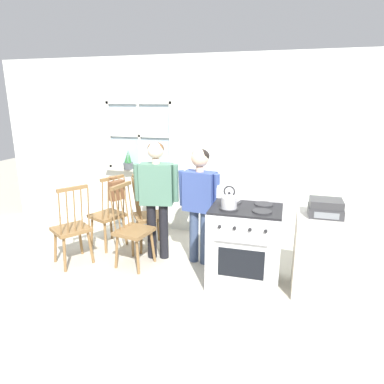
{
  "coord_description": "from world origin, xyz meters",
  "views": [
    {
      "loc": [
        1.48,
        -3.63,
        2.08
      ],
      "look_at": [
        0.42,
        0.17,
        1.0
      ],
      "focal_mm": 32.0,
      "sensor_mm": 36.0,
      "label": 1
    }
  ],
  "objects": [
    {
      "name": "chair_center_cluster",
      "position": [
        -1.09,
        -0.12,
        0.47
      ],
      "size": [
        0.57,
        0.57,
        1.06
      ],
      "rotation": [
        0.0,
        0.0,
        -2.16
      ],
      "color": "olive",
      "rests_on": "ground_plane"
    },
    {
      "name": "side_counter",
      "position": [
        1.91,
        0.0,
        0.45
      ],
      "size": [
        0.55,
        0.5,
        0.9
      ],
      "color": "beige",
      "rests_on": "ground_plane"
    },
    {
      "name": "stove",
      "position": [
        1.1,
        -0.01,
        0.47
      ],
      "size": [
        0.79,
        0.68,
        1.08
      ],
      "color": "silver",
      "rests_on": "ground_plane"
    },
    {
      "name": "chair_near_stove",
      "position": [
        -0.35,
        0.61,
        0.47
      ],
      "size": [
        0.57,
        0.57,
        1.06
      ],
      "rotation": [
        0.0,
        0.0,
        2.18
      ],
      "color": "olive",
      "rests_on": "ground_plane"
    },
    {
      "name": "handbag",
      "position": [
        -0.7,
        0.4,
        0.89
      ],
      "size": [
        0.24,
        0.24,
        0.31
      ],
      "color": "brown",
      "rests_on": "chair_by_window"
    },
    {
      "name": "potted_plant",
      "position": [
        -0.96,
        1.31,
        1.07
      ],
      "size": [
        0.16,
        0.16,
        0.31
      ],
      "color": "#42474C",
      "rests_on": "wall_back"
    },
    {
      "name": "person_elderly_left",
      "position": [
        -0.1,
        0.34,
        0.95
      ],
      "size": [
        0.58,
        0.29,
        1.56
      ],
      "rotation": [
        0.0,
        0.0,
        0.19
      ],
      "color": "black",
      "rests_on": "ground_plane"
    },
    {
      "name": "chair_by_window",
      "position": [
        -0.91,
        0.49,
        0.47
      ],
      "size": [
        0.54,
        0.55,
        1.06
      ],
      "rotation": [
        0.0,
        0.0,
        -2.0
      ],
      "color": "olive",
      "rests_on": "ground_plane"
    },
    {
      "name": "ground_plane",
      "position": [
        0.0,
        0.0,
        0.0
      ],
      "size": [
        16.0,
        16.0,
        0.0
      ],
      "primitive_type": "plane",
      "color": "#B2AD9E"
    },
    {
      "name": "chair_near_wall",
      "position": [
        -0.33,
        0.06,
        0.47
      ],
      "size": [
        0.47,
        0.49,
        1.06
      ],
      "rotation": [
        0.0,
        0.0,
        1.38
      ],
      "color": "olive",
      "rests_on": "ground_plane"
    },
    {
      "name": "stereo",
      "position": [
        1.91,
        -0.02,
        0.99
      ],
      "size": [
        0.34,
        0.29,
        0.18
      ],
      "color": "#38383A",
      "rests_on": "side_counter"
    },
    {
      "name": "person_teen_center",
      "position": [
        0.47,
        0.35,
        0.92
      ],
      "size": [
        0.56,
        0.28,
        1.49
      ],
      "rotation": [
        0.0,
        0.0,
        -0.17
      ],
      "color": "#384766",
      "rests_on": "ground_plane"
    },
    {
      "name": "wall_back",
      "position": [
        0.04,
        1.4,
        1.34
      ],
      "size": [
        6.4,
        0.16,
        2.7
      ],
      "color": "silver",
      "rests_on": "ground_plane"
    },
    {
      "name": "kettle",
      "position": [
        0.92,
        -0.14,
        1.02
      ],
      "size": [
        0.21,
        0.17,
        0.25
      ],
      "color": "#B7B7BC",
      "rests_on": "stove"
    }
  ]
}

